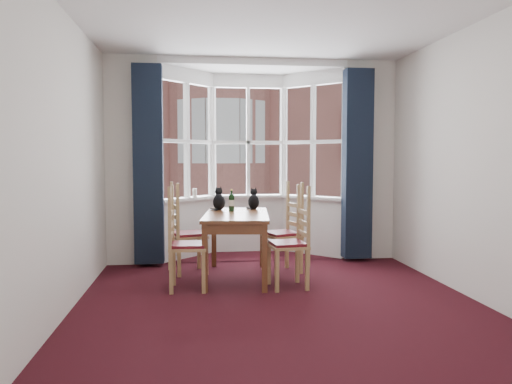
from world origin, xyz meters
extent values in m
plane|color=black|center=(0.00, 0.00, 0.00)|extent=(4.50, 4.50, 0.00)
plane|color=white|center=(0.00, 0.00, 2.80)|extent=(4.50, 4.50, 0.00)
plane|color=silver|center=(-2.00, 0.00, 1.40)|extent=(0.00, 4.50, 4.50)
plane|color=silver|center=(2.00, 0.00, 1.40)|extent=(0.00, 4.50, 4.50)
plane|color=silver|center=(0.00, -2.25, 1.40)|extent=(4.00, 0.00, 4.00)
cube|color=silver|center=(-1.65, 2.25, 1.40)|extent=(0.70, 0.12, 2.80)
cube|color=silver|center=(1.65, 2.25, 1.40)|extent=(0.70, 0.12, 2.80)
cube|color=black|center=(-1.42, 2.07, 1.35)|extent=(0.38, 0.22, 2.60)
cube|color=black|center=(1.42, 2.07, 1.35)|extent=(0.38, 0.22, 2.60)
cube|color=brown|center=(-0.33, 1.27, 0.76)|extent=(0.90, 1.46, 0.04)
cube|color=brown|center=(-0.72, 0.67, 0.37)|extent=(0.07, 0.07, 0.74)
cube|color=brown|center=(-0.57, 1.94, 0.37)|extent=(0.07, 0.07, 0.74)
cube|color=brown|center=(-0.08, 0.60, 0.37)|extent=(0.07, 0.07, 0.74)
cube|color=brown|center=(0.06, 1.87, 0.37)|extent=(0.07, 0.07, 0.74)
cube|color=tan|center=(-0.90, 0.83, 0.48)|extent=(0.42, 0.43, 0.06)
cube|color=#590F17|center=(-0.90, 0.83, 0.49)|extent=(0.37, 0.39, 0.03)
cube|color=tan|center=(-0.89, 1.62, 0.48)|extent=(0.49, 0.50, 0.06)
cube|color=#590F17|center=(-0.89, 1.62, 0.49)|extent=(0.44, 0.46, 0.03)
cube|color=tan|center=(0.20, 0.78, 0.48)|extent=(0.44, 0.46, 0.06)
cube|color=#590F17|center=(0.20, 0.78, 0.49)|extent=(0.40, 0.41, 0.03)
cube|color=tan|center=(0.27, 1.52, 0.48)|extent=(0.51, 0.52, 0.06)
cube|color=#590F17|center=(0.27, 1.52, 0.49)|extent=(0.46, 0.47, 0.03)
ellipsoid|color=black|center=(-0.51, 1.70, 0.88)|extent=(0.16, 0.21, 0.21)
sphere|color=black|center=(-0.51, 1.77, 1.01)|extent=(0.10, 0.10, 0.10)
cone|color=black|center=(-0.54, 1.77, 1.06)|extent=(0.04, 0.04, 0.04)
cone|color=black|center=(-0.49, 1.77, 1.06)|extent=(0.04, 0.04, 0.04)
ellipsoid|color=black|center=(-0.06, 1.76, 0.87)|extent=(0.17, 0.21, 0.19)
sphere|color=black|center=(-0.05, 1.83, 0.99)|extent=(0.10, 0.10, 0.09)
cone|color=black|center=(-0.08, 1.83, 1.04)|extent=(0.04, 0.04, 0.04)
cone|color=black|center=(-0.03, 1.82, 1.04)|extent=(0.04, 0.04, 0.04)
cylinder|color=black|center=(-0.37, 1.53, 0.88)|extent=(0.07, 0.07, 0.20)
sphere|color=black|center=(-0.37, 1.53, 0.97)|extent=(0.06, 0.06, 0.06)
cylinder|color=black|center=(-0.37, 1.53, 1.01)|extent=(0.03, 0.03, 0.08)
cylinder|color=gold|center=(-0.37, 1.53, 1.05)|extent=(0.03, 0.03, 0.02)
cylinder|color=silver|center=(-0.37, 1.53, 0.88)|extent=(0.07, 0.07, 0.07)
cylinder|color=white|center=(-0.82, 2.60, 0.93)|extent=(0.06, 0.06, 0.13)
plane|color=#333335|center=(0.00, 32.25, -6.00)|extent=(80.00, 80.00, 0.00)
cube|color=#AA6457|center=(0.00, 14.25, 1.00)|extent=(18.00, 6.00, 14.00)
cylinder|color=#AA6457|center=(0.00, 11.25, 1.00)|extent=(3.20, 3.20, 14.00)
camera|label=1|loc=(-0.83, -4.61, 1.45)|focal=35.00mm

